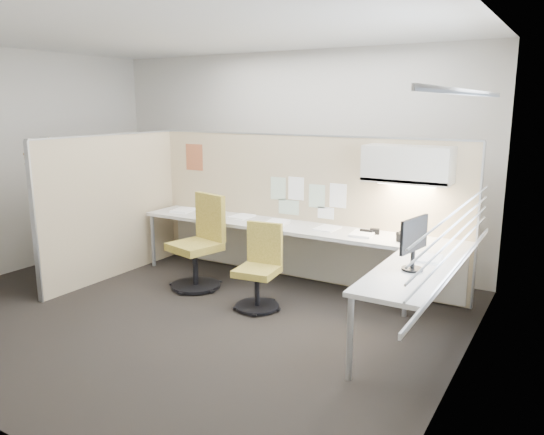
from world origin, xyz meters
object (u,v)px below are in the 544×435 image
Objects in this scene: chair_left at (200,245)px; monitor at (414,240)px; chair_right at (260,270)px; phone at (409,237)px; desk at (311,243)px.

chair_left is 2.67m from monitor.
monitor is at bearing -14.03° from chair_right.
phone is at bearing 29.71° from monitor.
monitor is (2.60, -0.39, 0.49)m from chair_left.
chair_left is at bearing 92.92° from monitor.
desk is at bearing -164.03° from phone.
desk is 8.75× the size of monitor.
chair_left is (-1.23, -0.44, -0.10)m from desk.
monitor is 1.01m from phone.
chair_left is 1.22× the size of chair_right.
phone is at bearing 21.58° from chair_right.
monitor reaches higher than chair_left.
chair_left is 2.37m from phone.
desk is at bearing 33.85° from chair_left.
chair_left reaches higher than phone.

